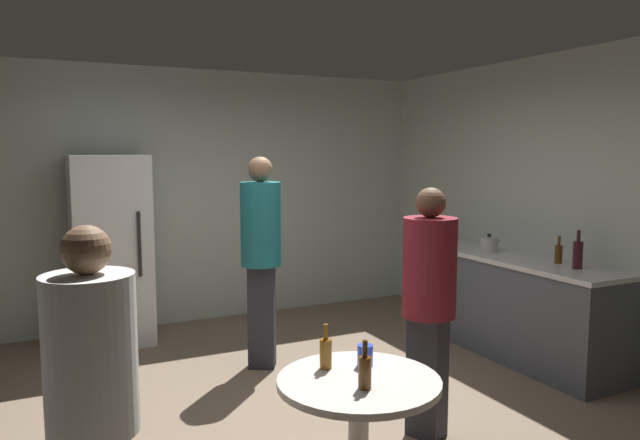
% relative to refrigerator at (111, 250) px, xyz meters
% --- Properties ---
extents(ground_plane, '(5.20, 5.20, 0.10)m').
position_rel_refrigerator_xyz_m(ground_plane, '(0.94, -2.20, -0.95)').
color(ground_plane, '#7A6651').
extents(wall_back, '(5.32, 0.06, 2.70)m').
position_rel_refrigerator_xyz_m(wall_back, '(0.94, 0.43, 0.45)').
color(wall_back, beige).
rests_on(wall_back, ground_plane).
extents(wall_side_right, '(0.06, 5.20, 2.70)m').
position_rel_refrigerator_xyz_m(wall_side_right, '(3.57, -2.20, 0.45)').
color(wall_side_right, beige).
rests_on(wall_side_right, ground_plane).
extents(refrigerator, '(0.70, 0.68, 1.80)m').
position_rel_refrigerator_xyz_m(refrigerator, '(0.00, 0.00, 0.00)').
color(refrigerator, white).
rests_on(refrigerator, ground_plane).
extents(kitchen_counter, '(0.64, 2.06, 0.90)m').
position_rel_refrigerator_xyz_m(kitchen_counter, '(3.22, -1.99, -0.45)').
color(kitchen_counter, '#4C515B').
rests_on(kitchen_counter, ground_plane).
extents(kettle, '(0.24, 0.17, 0.18)m').
position_rel_refrigerator_xyz_m(kettle, '(3.17, -1.66, 0.07)').
color(kettle, '#B2B2B7').
rests_on(kettle, kitchen_counter).
extents(wine_bottle_on_counter, '(0.08, 0.08, 0.31)m').
position_rel_refrigerator_xyz_m(wine_bottle_on_counter, '(3.24, -2.60, 0.12)').
color(wine_bottle_on_counter, '#3F141E').
rests_on(wine_bottle_on_counter, kitchen_counter).
extents(beer_bottle_on_counter, '(0.06, 0.06, 0.23)m').
position_rel_refrigerator_xyz_m(beer_bottle_on_counter, '(3.30, -2.36, 0.08)').
color(beer_bottle_on_counter, '#593314').
rests_on(beer_bottle_on_counter, kitchen_counter).
extents(foreground_table, '(0.80, 0.80, 0.73)m').
position_rel_refrigerator_xyz_m(foreground_table, '(0.72, -3.50, -0.27)').
color(foreground_table, beige).
rests_on(foreground_table, ground_plane).
extents(beer_bottle_amber, '(0.06, 0.06, 0.23)m').
position_rel_refrigerator_xyz_m(beer_bottle_amber, '(0.64, -3.30, -0.08)').
color(beer_bottle_amber, '#8C5919').
rests_on(beer_bottle_amber, foreground_table).
extents(beer_bottle_brown, '(0.06, 0.06, 0.23)m').
position_rel_refrigerator_xyz_m(beer_bottle_brown, '(0.68, -3.61, -0.08)').
color(beer_bottle_brown, '#593314').
rests_on(beer_bottle_brown, foreground_table).
extents(plastic_cup_blue, '(0.08, 0.08, 0.11)m').
position_rel_refrigerator_xyz_m(plastic_cup_blue, '(0.83, -3.36, -0.11)').
color(plastic_cup_blue, blue).
rests_on(plastic_cup_blue, foreground_table).
extents(person_in_white_shirt, '(0.46, 0.46, 1.56)m').
position_rel_refrigerator_xyz_m(person_in_white_shirt, '(-0.50, -3.60, 0.01)').
color(person_in_white_shirt, '#2D2D38').
rests_on(person_in_white_shirt, ground_plane).
extents(person_in_maroon_shirt, '(0.45, 0.45, 1.61)m').
position_rel_refrigerator_xyz_m(person_in_maroon_shirt, '(1.56, -2.91, 0.04)').
color(person_in_maroon_shirt, '#2D2D38').
rests_on(person_in_maroon_shirt, ground_plane).
extents(person_in_teal_shirt, '(0.46, 0.46, 1.79)m').
position_rel_refrigerator_xyz_m(person_in_teal_shirt, '(1.05, -1.27, 0.15)').
color(person_in_teal_shirt, '#2D2D38').
rests_on(person_in_teal_shirt, ground_plane).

